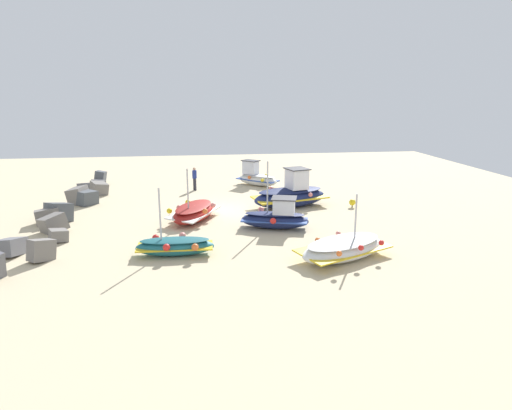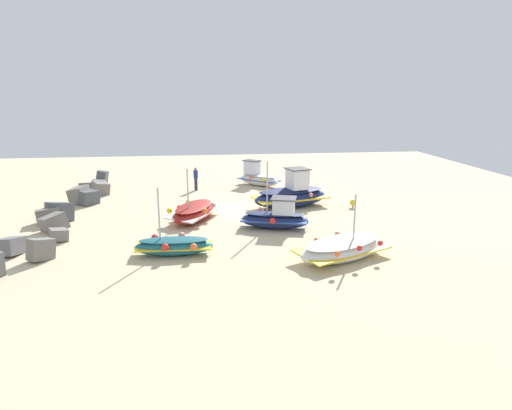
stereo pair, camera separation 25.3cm
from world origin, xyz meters
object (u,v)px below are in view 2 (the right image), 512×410
fishing_boat_4 (174,246)px  mooring_buoy_0 (353,203)px  fishing_boat_3 (276,217)px  fishing_boat_2 (292,195)px  person_walking (196,177)px  fishing_boat_0 (258,177)px  fishing_boat_5 (194,212)px  fishing_boat_1 (342,249)px

fishing_boat_4 → mooring_buoy_0: 12.87m
fishing_boat_3 → fishing_boat_2: bearing=84.4°
person_walking → fishing_boat_0: bearing=-22.2°
fishing_boat_4 → person_walking: fishing_boat_4 is taller
fishing_boat_0 → fishing_boat_5: size_ratio=0.77×
fishing_boat_1 → fishing_boat_4: (1.40, 7.28, -0.04)m
fishing_boat_2 → fishing_boat_3: (-4.47, 1.76, -0.17)m
fishing_boat_3 → mooring_buoy_0: fishing_boat_3 is taller
fishing_boat_0 → fishing_boat_4: fishing_boat_4 is taller
fishing_boat_0 → mooring_buoy_0: (-7.60, -5.01, -0.31)m
fishing_boat_4 → fishing_boat_5: 5.60m
fishing_boat_5 → mooring_buoy_0: bearing=-54.8°
fishing_boat_1 → mooring_buoy_0: bearing=-137.5°
fishing_boat_1 → mooring_buoy_0: size_ratio=9.17×
fishing_boat_0 → person_walking: (-1.20, 4.73, 0.36)m
fishing_boat_1 → fishing_boat_4: 7.42m
fishing_boat_0 → mooring_buoy_0: size_ratio=6.39×
fishing_boat_1 → fishing_boat_5: fishing_boat_5 is taller
fishing_boat_1 → person_walking: (14.94, 6.32, 0.53)m
fishing_boat_2 → fishing_boat_3: fishing_boat_3 is taller
fishing_boat_0 → fishing_boat_4: size_ratio=0.95×
fishing_boat_4 → mooring_buoy_0: bearing=35.7°
fishing_boat_0 → fishing_boat_3: size_ratio=0.86×
fishing_boat_4 → fishing_boat_5: fishing_boat_4 is taller
fishing_boat_1 → fishing_boat_3: size_ratio=1.24×
fishing_boat_3 → mooring_buoy_0: bearing=50.1°
fishing_boat_5 → mooring_buoy_0: 9.98m
fishing_boat_2 → fishing_boat_5: fishing_boat_5 is taller
fishing_boat_2 → fishing_boat_0: bearing=83.9°
fishing_boat_2 → fishing_boat_4: 10.49m
fishing_boat_3 → fishing_boat_4: fishing_boat_3 is taller
fishing_boat_0 → fishing_boat_3: 11.36m
fishing_boat_4 → fishing_boat_0: bearing=70.9°
person_walking → mooring_buoy_0: 11.68m
fishing_boat_4 → fishing_boat_2: bearing=50.6°
person_walking → fishing_boat_3: bearing=-104.0°
mooring_buoy_0 → fishing_boat_3: bearing=124.1°
fishing_boat_2 → person_walking: bearing=120.1°
fishing_boat_1 → fishing_boat_4: size_ratio=1.37×
fishing_boat_1 → person_walking: bearing=-92.7°
fishing_boat_5 → fishing_boat_4: bearing=-163.0°
fishing_boat_3 → person_walking: (10.15, 4.21, 0.39)m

